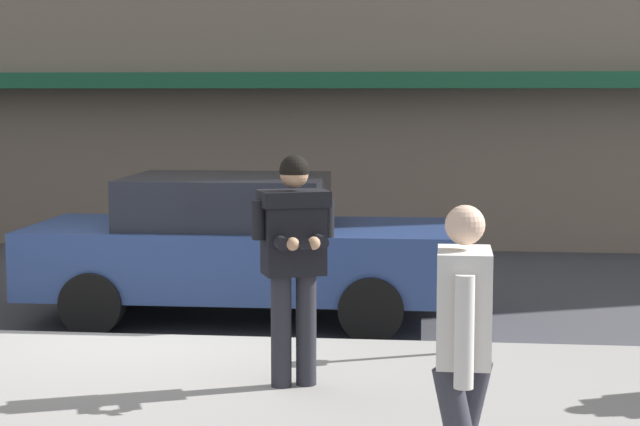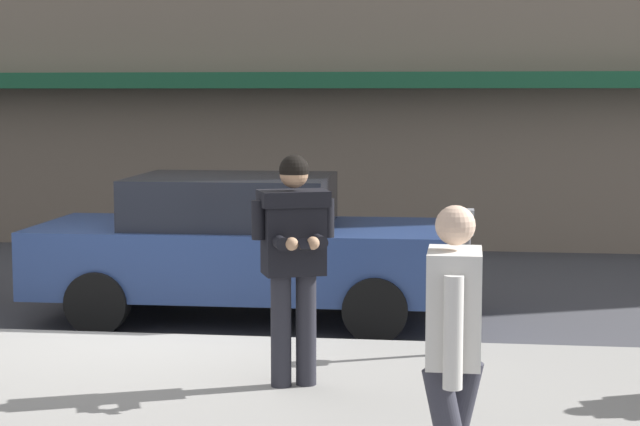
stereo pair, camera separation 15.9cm
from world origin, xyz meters
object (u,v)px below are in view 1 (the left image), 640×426
(parked_sedan_mid, at_px, (240,247))
(pedestrian_in_light_coat, at_px, (463,342))
(parking_meter, at_px, (464,259))
(man_texting_on_phone, at_px, (294,245))

(parked_sedan_mid, height_order, pedestrian_in_light_coat, pedestrian_in_light_coat)
(parked_sedan_mid, height_order, parking_meter, parked_sedan_mid)
(pedestrian_in_light_coat, bearing_deg, man_texting_on_phone, 116.27)
(parked_sedan_mid, relative_size, pedestrian_in_light_coat, 2.66)
(parked_sedan_mid, distance_m, man_texting_on_phone, 3.18)
(pedestrian_in_light_coat, bearing_deg, parked_sedan_mid, 111.92)
(man_texting_on_phone, height_order, parking_meter, man_texting_on_phone)
(pedestrian_in_light_coat, relative_size, parking_meter, 1.34)
(parked_sedan_mid, height_order, man_texting_on_phone, man_texting_on_phone)
(man_texting_on_phone, distance_m, pedestrian_in_light_coat, 2.79)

